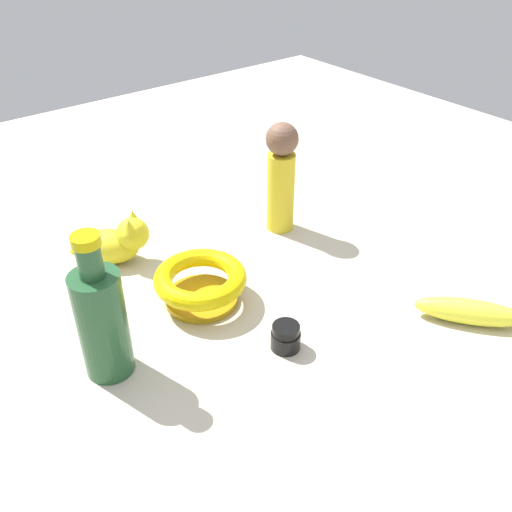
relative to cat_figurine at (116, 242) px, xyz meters
The scene contains 7 objects.
ground 0.25m from the cat_figurine, 124.13° to the left, with size 2.00×2.00×0.00m, color #BCB29E.
cat_figurine is the anchor object (origin of this frame).
nail_polish_jar 0.35m from the cat_figurine, 104.15° to the left, with size 0.04×0.04×0.04m.
person_figure_adult 0.31m from the cat_figurine, 163.18° to the left, with size 0.06×0.06×0.21m.
bowl 0.19m from the cat_figurine, 105.83° to the left, with size 0.14×0.14×0.06m.
bottle_tall 0.26m from the cat_figurine, 60.83° to the left, with size 0.06×0.06×0.21m.
banana 0.58m from the cat_figurine, 125.57° to the left, with size 0.16×0.04×0.04m, color #F8F63A.
Camera 1 is at (0.45, 0.57, 0.56)m, focal length 39.61 mm.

